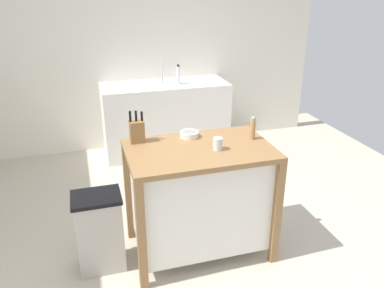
% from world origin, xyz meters
% --- Properties ---
extents(ground_plane, '(6.04, 6.04, 0.00)m').
position_xyz_m(ground_plane, '(0.00, 0.00, 0.00)').
color(ground_plane, '#BCB29E').
rests_on(ground_plane, ground).
extents(wall_back, '(5.03, 0.10, 2.60)m').
position_xyz_m(wall_back, '(0.00, 2.52, 1.30)').
color(wall_back, silver).
rests_on(wall_back, ground).
extents(kitchen_island, '(1.10, 0.70, 0.92)m').
position_xyz_m(kitchen_island, '(0.18, 0.11, 0.51)').
color(kitchen_island, olive).
rests_on(kitchen_island, ground).
extents(knife_block, '(0.11, 0.09, 0.25)m').
position_xyz_m(knife_block, '(-0.24, 0.36, 1.01)').
color(knife_block, olive).
rests_on(knife_block, kitchen_island).
extents(bowl_ceramic_small, '(0.15, 0.15, 0.05)m').
position_xyz_m(bowl_ceramic_small, '(0.17, 0.35, 0.94)').
color(bowl_ceramic_small, silver).
rests_on(bowl_ceramic_small, kitchen_island).
extents(drinking_cup, '(0.07, 0.07, 0.09)m').
position_xyz_m(drinking_cup, '(0.30, 0.04, 0.96)').
color(drinking_cup, silver).
rests_on(drinking_cup, kitchen_island).
extents(pepper_grinder, '(0.04, 0.04, 0.19)m').
position_xyz_m(pepper_grinder, '(0.63, 0.16, 1.00)').
color(pepper_grinder, '#AD7F4C').
rests_on(pepper_grinder, kitchen_island).
extents(trash_bin, '(0.36, 0.28, 0.63)m').
position_xyz_m(trash_bin, '(-0.60, 0.12, 0.32)').
color(trash_bin, '#B7B2A8').
rests_on(trash_bin, ground).
extents(sink_counter, '(1.56, 0.60, 0.90)m').
position_xyz_m(sink_counter, '(0.38, 2.17, 0.45)').
color(sink_counter, white).
rests_on(sink_counter, ground).
extents(sink_faucet, '(0.02, 0.02, 0.22)m').
position_xyz_m(sink_faucet, '(0.38, 2.31, 1.01)').
color(sink_faucet, '#B7BCC1').
rests_on(sink_faucet, sink_counter).
extents(bottle_dish_soap, '(0.05, 0.05, 0.24)m').
position_xyz_m(bottle_dish_soap, '(0.54, 2.11, 1.01)').
color(bottle_dish_soap, white).
rests_on(bottle_dish_soap, sink_counter).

